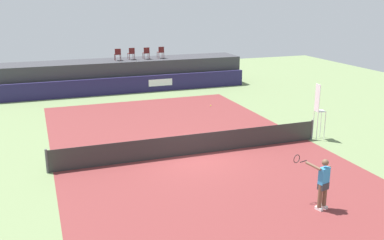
% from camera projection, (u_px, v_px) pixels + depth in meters
% --- Properties ---
extents(ground_plane, '(48.00, 48.00, 0.00)m').
position_uv_depth(ground_plane, '(173.00, 135.00, 22.24)').
color(ground_plane, '#6B7F51').
extents(court_inner, '(12.00, 22.00, 0.00)m').
position_uv_depth(court_inner, '(193.00, 154.00, 19.53)').
color(court_inner, maroon).
rests_on(court_inner, ground).
extents(sponsor_wall, '(18.00, 0.22, 1.20)m').
position_uv_depth(sponsor_wall, '(129.00, 85.00, 31.57)').
color(sponsor_wall, '#231E4C').
rests_on(sponsor_wall, ground).
extents(spectator_platform, '(18.00, 2.80, 2.20)m').
position_uv_depth(spectator_platform, '(124.00, 74.00, 33.06)').
color(spectator_platform, '#38383D').
rests_on(spectator_platform, ground).
extents(spectator_chair_far_left, '(0.45, 0.45, 0.89)m').
position_uv_depth(spectator_chair_far_left, '(118.00, 54.00, 32.17)').
color(spectator_chair_far_left, '#561919').
rests_on(spectator_chair_far_left, spectator_platform).
extents(spectator_chair_left, '(0.47, 0.47, 0.89)m').
position_uv_depth(spectator_chair_left, '(131.00, 53.00, 32.66)').
color(spectator_chair_left, '#561919').
rests_on(spectator_chair_left, spectator_platform).
extents(spectator_chair_center, '(0.44, 0.44, 0.89)m').
position_uv_depth(spectator_chair_center, '(146.00, 53.00, 32.91)').
color(spectator_chair_center, '#561919').
rests_on(spectator_chair_center, spectator_platform).
extents(spectator_chair_right, '(0.46, 0.46, 0.89)m').
position_uv_depth(spectator_chair_right, '(161.00, 52.00, 33.38)').
color(spectator_chair_right, '#561919').
rests_on(spectator_chair_right, spectator_platform).
extents(umpire_chair, '(0.49, 0.49, 2.76)m').
position_uv_depth(umpire_chair, '(318.00, 108.00, 21.23)').
color(umpire_chair, white).
rests_on(umpire_chair, ground).
extents(tennis_net, '(12.40, 0.02, 0.95)m').
position_uv_depth(tennis_net, '(193.00, 144.00, 19.40)').
color(tennis_net, '#2D2D2D').
rests_on(tennis_net, ground).
extents(net_post_near, '(0.10, 0.10, 1.00)m').
position_uv_depth(net_post_near, '(47.00, 161.00, 17.36)').
color(net_post_near, '#4C4C51').
rests_on(net_post_near, ground).
extents(net_post_far, '(0.10, 0.10, 1.00)m').
position_uv_depth(net_post_far, '(312.00, 130.00, 21.42)').
color(net_post_far, '#4C4C51').
rests_on(net_post_far, ground).
extents(tennis_player, '(0.92, 1.11, 1.77)m').
position_uv_depth(tennis_player, '(323.00, 182.00, 14.30)').
color(tennis_player, white).
rests_on(tennis_player, court_inner).
extents(tennis_ball, '(0.07, 0.07, 0.07)m').
position_uv_depth(tennis_ball, '(211.00, 106.00, 28.02)').
color(tennis_ball, '#D8EA33').
rests_on(tennis_ball, court_inner).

